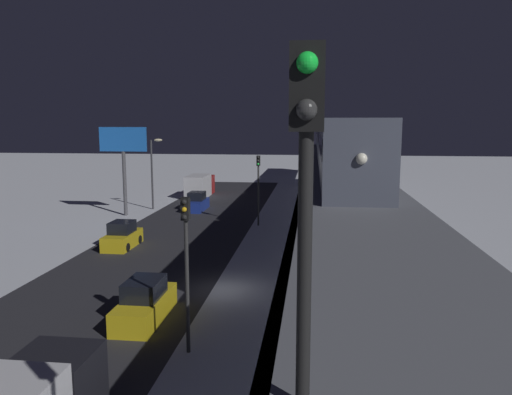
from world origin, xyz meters
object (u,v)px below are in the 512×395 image
object	(u,v)px
sedan_yellow_2	(145,303)
box_truck	(200,186)
traffic_light_near	(186,252)
traffic_light_mid	(258,180)
rail_signal	(306,168)
commercial_billboard	(123,148)
sedan_blue	(197,203)
subway_train	(330,136)
sedan_yellow	(122,237)

from	to	relation	value
sedan_yellow_2	box_truck	xyz separation A→B (m)	(6.60, -39.49, 0.55)
traffic_light_near	traffic_light_mid	distance (m)	25.29
rail_signal	box_truck	xyz separation A→B (m)	(14.38, -55.77, -7.44)
rail_signal	commercial_billboard	size ratio (longest dim) A/B	0.45
sedan_yellow_2	sedan_blue	xyz separation A→B (m)	(4.60, -29.49, -0.00)
subway_train	traffic_light_mid	distance (m)	14.30
rail_signal	sedan_blue	distance (m)	48.08
sedan_yellow	box_truck	distance (m)	26.34
sedan_yellow_2	box_truck	world-z (taller)	box_truck
commercial_billboard	sedan_yellow	bearing A→B (deg)	110.47
traffic_light_near	box_truck	bearing A→B (deg)	-77.42
box_truck	traffic_light_near	xyz separation A→B (m)	(-9.50, 42.55, 2.85)
rail_signal	sedan_yellow_2	xyz separation A→B (m)	(7.78, -16.28, -7.99)
traffic_light_near	commercial_billboard	size ratio (longest dim) A/B	0.72
traffic_light_mid	commercial_billboard	bearing A→B (deg)	-13.72
subway_train	sedan_blue	xyz separation A→B (m)	(14.24, 4.81, -7.04)
rail_signal	sedan_blue	world-z (taller)	rail_signal
sedan_blue	traffic_light_near	size ratio (longest dim) A/B	0.71
sedan_blue	box_truck	size ratio (longest dim) A/B	0.62
sedan_blue	commercial_billboard	bearing A→B (deg)	30.84
box_truck	sedan_yellow_2	bearing A→B (deg)	99.49
traffic_light_mid	commercial_billboard	distance (m)	14.60
sedan_blue	commercial_billboard	world-z (taller)	commercial_billboard
rail_signal	traffic_light_mid	size ratio (longest dim) A/B	0.62
subway_train	traffic_light_near	size ratio (longest dim) A/B	11.57
rail_signal	sedan_yellow	size ratio (longest dim) A/B	0.98
sedan_yellow_2	traffic_light_near	xyz separation A→B (m)	(-2.90, 3.06, 3.40)
sedan_yellow_2	rail_signal	bearing A→B (deg)	-64.47
subway_train	commercial_billboard	distance (m)	22.46
sedan_yellow_2	box_truck	size ratio (longest dim) A/B	0.63
rail_signal	sedan_yellow	distance (m)	33.64
subway_train	traffic_light_near	world-z (taller)	subway_train
subway_train	box_truck	world-z (taller)	subway_train
rail_signal	sedan_yellow	bearing A→B (deg)	-64.29
box_truck	traffic_light_mid	distance (m)	19.91
box_truck	sedan_yellow	bearing A→B (deg)	90.44
sedan_yellow	box_truck	xyz separation A→B (m)	(0.20, -26.33, 0.56)
sedan_blue	sedan_yellow	bearing A→B (deg)	83.71
rail_signal	traffic_light_near	size ratio (longest dim) A/B	0.62
subway_train	sedan_blue	bearing A→B (deg)	18.68
sedan_yellow	traffic_light_near	world-z (taller)	traffic_light_near
sedan_yellow	sedan_blue	xyz separation A→B (m)	(-1.80, -16.33, 0.01)
sedan_blue	traffic_light_mid	distance (m)	10.98
sedan_blue	subway_train	bearing A→B (deg)	-161.32
rail_signal	commercial_billboard	world-z (taller)	rail_signal
subway_train	commercial_billboard	world-z (taller)	subway_train
box_truck	sedan_blue	bearing A→B (deg)	101.31
subway_train	sedan_yellow_2	bearing A→B (deg)	74.30
sedan_yellow_2	traffic_light_near	world-z (taller)	traffic_light_near
subway_train	rail_signal	size ratio (longest dim) A/B	18.52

